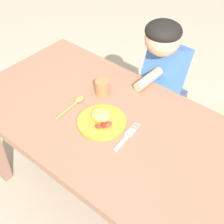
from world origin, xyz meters
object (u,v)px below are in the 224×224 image
at_px(plate, 102,120).
at_px(fork, 127,137).
at_px(spoon, 76,102).
at_px(drinking_cup, 102,87).
at_px(person, 163,87).

xyz_separation_m(plate, fork, (0.15, 0.00, -0.01)).
relative_size(spoon, drinking_cup, 2.71).
bearing_deg(spoon, drinking_cup, -20.95).
relative_size(plate, spoon, 1.12).
bearing_deg(person, spoon, 72.07).
xyz_separation_m(spoon, person, (0.17, 0.54, -0.13)).
height_order(plate, person, person).
distance_m(plate, drinking_cup, 0.22).
relative_size(plate, drinking_cup, 3.03).
distance_m(spoon, person, 0.58).
bearing_deg(plate, drinking_cup, 130.92).
bearing_deg(person, drinking_cup, 71.48).
bearing_deg(spoon, fork, -97.00).
relative_size(plate, fork, 1.16).
height_order(fork, person, person).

